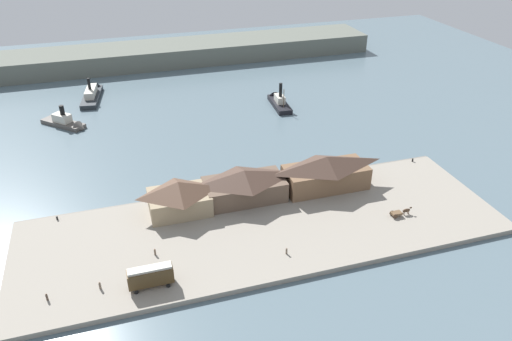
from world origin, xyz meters
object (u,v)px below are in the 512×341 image
object	(u,v)px
pedestrian_near_cart	(287,251)
street_tram	(150,276)
horse_cart	(400,212)
ferry_departing_north	(278,101)
pedestrian_standing_center	(100,286)
pedestrian_near_east_shed	(47,297)
ferry_moored_west	(93,93)
ferry_moored_east	(67,123)
ferry_shed_central_terminal	(326,172)
ferry_shed_east_terminal	(244,184)
ferry_shed_west_terminal	(179,196)
pedestrian_by_tram	(155,252)
mooring_post_center_east	(413,160)
mooring_post_west	(57,218)

from	to	relation	value
pedestrian_near_cart	street_tram	bearing A→B (deg)	-177.19
horse_cart	ferry_departing_north	bearing A→B (deg)	92.73
pedestrian_near_cart	pedestrian_standing_center	distance (m)	37.82
pedestrian_near_east_shed	ferry_moored_west	xyz separation A→B (m)	(10.24, 108.33, -0.53)
pedestrian_standing_center	ferry_moored_east	size ratio (longest dim) A/B	0.11
pedestrian_standing_center	pedestrian_near_east_shed	bearing A→B (deg)	-179.02
pedestrian_standing_center	ferry_moored_east	world-z (taller)	ferry_moored_east
pedestrian_near_east_shed	ferry_shed_central_terminal	bearing A→B (deg)	18.20
pedestrian_near_east_shed	ferry_departing_north	bearing A→B (deg)	47.40
ferry_shed_central_terminal	ferry_departing_north	world-z (taller)	ferry_shed_central_terminal
pedestrian_standing_center	ferry_moored_east	bearing A→B (deg)	95.41
horse_cart	ferry_moored_west	bearing A→B (deg)	123.10
ferry_shed_east_terminal	ferry_moored_west	world-z (taller)	ferry_shed_east_terminal
ferry_shed_central_terminal	ferry_moored_east	distance (m)	89.03
ferry_shed_west_terminal	ferry_shed_central_terminal	bearing A→B (deg)	-0.21
ferry_shed_east_terminal	ferry_moored_east	distance (m)	74.30
ferry_shed_central_terminal	street_tram	distance (m)	52.68
pedestrian_by_tram	pedestrian_near_east_shed	size ratio (longest dim) A/B	0.99
horse_cart	mooring_post_center_east	bearing A→B (deg)	51.62
ferry_shed_west_terminal	ferry_moored_east	size ratio (longest dim) A/B	0.94
ferry_shed_east_terminal	pedestrian_near_cart	xyz separation A→B (m)	(2.53, -23.25, -3.29)
pedestrian_near_cart	ferry_departing_north	distance (m)	85.49
ferry_shed_east_terminal	ferry_moored_west	bearing A→B (deg)	112.01
ferry_shed_central_terminal	pedestrian_near_cart	size ratio (longest dim) A/B	13.69
horse_cart	pedestrian_standing_center	bearing A→B (deg)	-176.15
ferry_shed_west_terminal	pedestrian_near_cart	bearing A→B (deg)	-50.20
ferry_shed_central_terminal	pedestrian_standing_center	world-z (taller)	ferry_shed_central_terminal
pedestrian_near_east_shed	ferry_departing_north	world-z (taller)	ferry_departing_north
street_tram	mooring_post_west	size ratio (longest dim) A/B	9.64
pedestrian_by_tram	pedestrian_near_east_shed	world-z (taller)	pedestrian_near_east_shed
pedestrian_by_tram	mooring_post_center_east	bearing A→B (deg)	14.79
pedestrian_near_east_shed	ferry_moored_west	bearing A→B (deg)	84.60
pedestrian_by_tram	ferry_departing_north	world-z (taller)	ferry_departing_north
ferry_departing_north	ferry_moored_west	bearing A→B (deg)	156.56
pedestrian_near_cart	mooring_post_west	size ratio (longest dim) A/B	1.75
street_tram	pedestrian_standing_center	xyz separation A→B (m)	(-9.52, 2.11, -1.84)
pedestrian_standing_center	horse_cart	bearing A→B (deg)	3.85
ferry_shed_east_terminal	horse_cart	size ratio (longest dim) A/B	3.70
pedestrian_near_east_shed	ferry_departing_north	size ratio (longest dim) A/B	0.09
ferry_shed_central_terminal	street_tram	world-z (taller)	ferry_shed_central_terminal
pedestrian_near_cart	ferry_departing_north	xyz separation A→B (m)	(26.76, 81.19, -0.57)
pedestrian_standing_center	ferry_departing_north	size ratio (longest dim) A/B	0.10
ferry_moored_west	ferry_shed_west_terminal	bearing A→B (deg)	-77.95
mooring_post_west	ferry_moored_east	world-z (taller)	ferry_moored_east
pedestrian_near_cart	ferry_moored_west	bearing A→B (deg)	108.83
pedestrian_near_cart	ferry_moored_east	world-z (taller)	ferry_moored_east
ferry_shed_east_terminal	pedestrian_near_east_shed	xyz separation A→B (m)	(-44.86, -22.69, -3.25)
pedestrian_by_tram	mooring_post_west	bearing A→B (deg)	135.85
ferry_shed_west_terminal	street_tram	distance (m)	25.73
mooring_post_west	ferry_departing_north	world-z (taller)	ferry_departing_north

